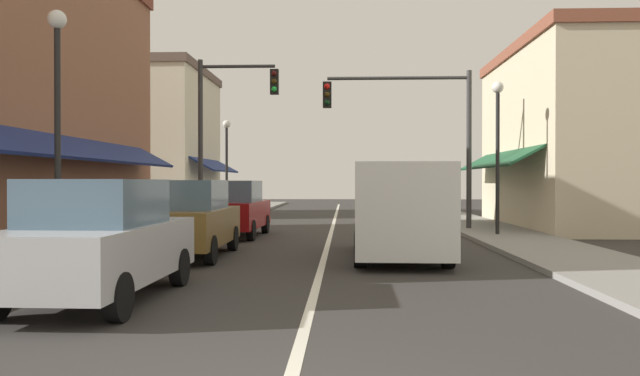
{
  "coord_description": "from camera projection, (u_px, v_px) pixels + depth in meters",
  "views": [
    {
      "loc": [
        0.48,
        -3.96,
        1.73
      ],
      "look_at": [
        -0.22,
        13.42,
        1.56
      ],
      "focal_mm": 34.91,
      "sensor_mm": 36.0,
      "label": 1
    }
  ],
  "objects": [
    {
      "name": "ground_plane",
      "position": [
        332.0,
        231.0,
        21.98
      ],
      "size": [
        80.0,
        80.0,
        0.0
      ],
      "primitive_type": "plane",
      "color": "#33302D"
    },
    {
      "name": "street_lamp_left_far",
      "position": [
        227.0,
        152.0,
        28.34
      ],
      "size": [
        0.36,
        0.36,
        4.55
      ],
      "color": "black",
      "rests_on": "ground"
    },
    {
      "name": "traffic_signal_left_corner",
      "position": [
        225.0,
        118.0,
        22.57
      ],
      "size": [
        2.97,
        0.5,
        6.18
      ],
      "color": "#333333",
      "rests_on": "ground"
    },
    {
      "name": "storefront_far_left",
      "position": [
        151.0,
        142.0,
        32.32
      ],
      "size": [
        6.98,
        8.2,
        7.61
      ],
      "color": "beige",
      "rests_on": "ground"
    },
    {
      "name": "sidewalk_left",
      "position": [
        178.0,
        229.0,
        22.2
      ],
      "size": [
        2.6,
        56.0,
        0.12
      ],
      "primitive_type": "cube",
      "color": "gray",
      "rests_on": "ground"
    },
    {
      "name": "parked_car_nearest_left",
      "position": [
        99.0,
        241.0,
        9.02
      ],
      "size": [
        1.83,
        4.12,
        1.77
      ],
      "rotation": [
        0.0,
        0.0,
        -0.01
      ],
      "color": "#B7BABF",
      "rests_on": "ground"
    },
    {
      "name": "street_lamp_right_mid",
      "position": [
        498.0,
        133.0,
        19.16
      ],
      "size": [
        0.36,
        0.36,
        4.83
      ],
      "color": "black",
      "rests_on": "ground"
    },
    {
      "name": "traffic_signal_mast_arm",
      "position": [
        417.0,
        121.0,
        21.67
      ],
      "size": [
        5.19,
        0.5,
        5.62
      ],
      "color": "#333333",
      "rests_on": "ground"
    },
    {
      "name": "storefront_right_block",
      "position": [
        570.0,
        136.0,
        23.58
      ],
      "size": [
        5.74,
        10.2,
        6.91
      ],
      "color": "beige",
      "rests_on": "ground"
    },
    {
      "name": "parked_car_second_left",
      "position": [
        188.0,
        219.0,
        14.27
      ],
      "size": [
        1.81,
        4.11,
        1.77
      ],
      "rotation": [
        0.0,
        0.0,
        0.01
      ],
      "color": "brown",
      "rests_on": "ground"
    },
    {
      "name": "parked_car_third_left",
      "position": [
        234.0,
        209.0,
        19.58
      ],
      "size": [
        1.87,
        4.14,
        1.77
      ],
      "rotation": [
        0.0,
        0.0,
        -0.03
      ],
      "color": "maroon",
      "rests_on": "ground"
    },
    {
      "name": "street_lamp_left_near",
      "position": [
        57.0,
        97.0,
        12.03
      ],
      "size": [
        0.36,
        0.36,
        5.06
      ],
      "color": "black",
      "rests_on": "ground"
    },
    {
      "name": "sidewalk_right",
      "position": [
        488.0,
        230.0,
        21.76
      ],
      "size": [
        2.6,
        56.0,
        0.12
      ],
      "primitive_type": "cube",
      "color": "gray",
      "rests_on": "ground"
    },
    {
      "name": "lane_center_stripe",
      "position": [
        332.0,
        231.0,
        21.98
      ],
      "size": [
        0.14,
        52.0,
        0.01
      ],
      "primitive_type": "cube",
      "color": "silver",
      "rests_on": "ground"
    },
    {
      "name": "van_in_lane",
      "position": [
        399.0,
        208.0,
        14.1
      ],
      "size": [
        2.08,
        5.22,
        2.12
      ],
      "rotation": [
        0.0,
        0.0,
        -0.02
      ],
      "color": "silver",
      "rests_on": "ground"
    }
  ]
}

